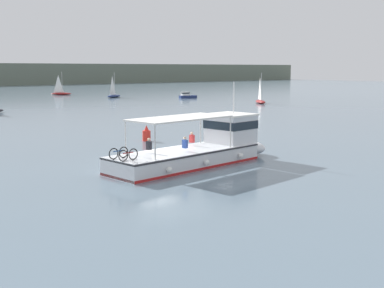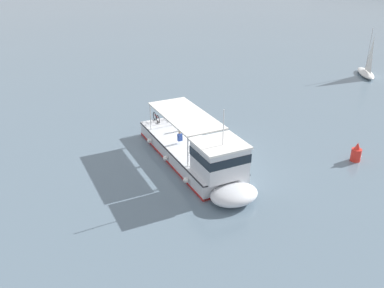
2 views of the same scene
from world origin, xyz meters
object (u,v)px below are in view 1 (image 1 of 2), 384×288
(ferry_main, at_px, (203,148))
(sailboat_mid_channel, at_px, (260,100))
(sailboat_far_left, at_px, (114,95))
(motorboat_horizon_east, at_px, (187,96))
(sailboat_outer_anchorage, at_px, (61,93))
(channel_buoy, at_px, (147,135))

(ferry_main, bearing_deg, sailboat_mid_channel, 38.83)
(sailboat_far_left, bearing_deg, sailboat_mid_channel, -70.98)
(motorboat_horizon_east, bearing_deg, sailboat_outer_anchorage, 118.06)
(ferry_main, bearing_deg, sailboat_outer_anchorage, 70.99)
(ferry_main, xyz_separation_m, motorboat_horizon_east, (44.25, 56.36, -0.47))
(ferry_main, distance_m, sailboat_far_left, 75.86)
(ferry_main, height_order, motorboat_horizon_east, ferry_main)
(ferry_main, height_order, sailboat_far_left, sailboat_far_left)
(sailboat_mid_channel, xyz_separation_m, motorboat_horizon_east, (-0.37, 20.45, 0.00))
(sailboat_far_left, relative_size, channel_buoy, 3.86)
(ferry_main, height_order, sailboat_mid_channel, sailboat_mid_channel)
(motorboat_horizon_east, distance_m, sailboat_outer_anchorage, 32.07)
(sailboat_outer_anchorage, height_order, channel_buoy, sailboat_outer_anchorage)
(sailboat_far_left, xyz_separation_m, sailboat_outer_anchorage, (-4.38, 16.62, 0.00))
(sailboat_far_left, relative_size, sailboat_outer_anchorage, 1.00)
(motorboat_horizon_east, bearing_deg, channel_buoy, -132.23)
(ferry_main, bearing_deg, sailboat_far_left, 63.75)
(ferry_main, xyz_separation_m, sailboat_far_left, (33.55, 68.04, -0.47))
(sailboat_mid_channel, relative_size, sailboat_outer_anchorage, 1.00)
(channel_buoy, bearing_deg, sailboat_far_left, 61.81)
(channel_buoy, bearing_deg, sailboat_outer_anchorage, 70.39)
(motorboat_horizon_east, relative_size, sailboat_far_left, 0.71)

